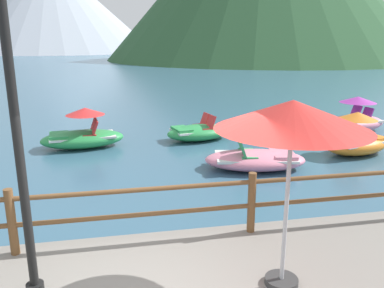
# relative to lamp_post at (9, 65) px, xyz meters

# --- Properties ---
(ground_plane) EXTENTS (200.00, 200.00, 0.00)m
(ground_plane) POSITION_rel_lamp_post_xyz_m (1.27, 39.41, -3.02)
(ground_plane) COLOR #38607A
(dock_railing) EXTENTS (23.92, 0.12, 0.95)m
(dock_railing) POSITION_rel_lamp_post_xyz_m (1.27, 0.96, -2.05)
(dock_railing) COLOR brown
(dock_railing) RESTS_ON promenade_dock
(lamp_post) EXTENTS (0.28, 0.28, 4.37)m
(lamp_post) POSITION_rel_lamp_post_xyz_m (0.00, 0.00, 0.00)
(lamp_post) COLOR black
(lamp_post) RESTS_ON promenade_dock
(beach_umbrella) EXTENTS (1.70, 1.70, 2.24)m
(beach_umbrella) POSITION_rel_lamp_post_xyz_m (2.88, -0.40, -0.57)
(beach_umbrella) COLOR #B2B2B7
(beach_umbrella) RESTS_ON promenade_dock
(pedal_boat_0) EXTENTS (2.80, 1.80, 0.83)m
(pedal_boat_0) POSITION_rel_lamp_post_xyz_m (4.52, 4.94, -2.76)
(pedal_boat_0) COLOR pink
(pedal_boat_0) RESTS_ON ground
(pedal_boat_1) EXTENTS (2.34, 1.68, 1.26)m
(pedal_boat_1) POSITION_rel_lamp_post_xyz_m (7.91, 5.68, -2.59)
(pedal_boat_1) COLOR orange
(pedal_boat_1) RESTS_ON ground
(pedal_boat_2) EXTENTS (2.65, 1.55, 1.25)m
(pedal_boat_2) POSITION_rel_lamp_post_xyz_m (-0.03, 7.97, -2.61)
(pedal_boat_2) COLOR green
(pedal_boat_2) RESTS_ON ground
(pedal_boat_4) EXTENTS (2.75, 1.81, 1.28)m
(pedal_boat_4) POSITION_rel_lamp_post_xyz_m (9.51, 8.35, -2.59)
(pedal_boat_4) COLOR pink
(pedal_boat_4) RESTS_ON ground
(pedal_boat_5) EXTENTS (2.40, 1.65, 0.85)m
(pedal_boat_5) POSITION_rel_lamp_post_xyz_m (3.69, 8.20, -2.74)
(pedal_boat_5) COLOR green
(pedal_boat_5) RESTS_ON ground
(distant_peak) EXTENTS (53.97, 53.97, 23.70)m
(distant_peak) POSITION_rel_lamp_post_xyz_m (-14.12, 109.71, 8.83)
(distant_peak) COLOR #A8B2C1
(distant_peak) RESTS_ON ground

